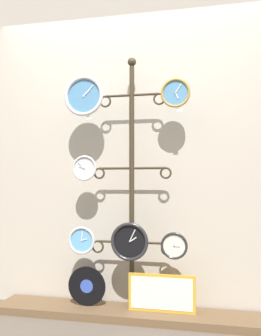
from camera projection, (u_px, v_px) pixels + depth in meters
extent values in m
plane|color=brown|center=(119.00, 334.00, 2.72)|extent=(12.00, 12.00, 0.00)
cube|color=#BCB2A3|center=(136.00, 142.00, 3.33)|extent=(4.40, 0.04, 2.80)
cube|color=brown|center=(130.00, 314.00, 3.07)|extent=(2.20, 0.36, 0.06)
cylinder|color=#382D1E|center=(132.00, 314.00, 3.12)|extent=(0.39, 0.39, 0.02)
cylinder|color=#382D1E|center=(132.00, 188.00, 3.16)|extent=(0.04, 0.04, 1.98)
sphere|color=#382D1E|center=(132.00, 62.00, 3.20)|extent=(0.07, 0.07, 0.07)
cylinder|color=#382D1E|center=(119.00, 96.00, 3.21)|extent=(0.22, 0.02, 0.02)
torus|color=#382D1E|center=(105.00, 102.00, 3.24)|extent=(0.10, 0.02, 0.10)
cylinder|color=#382D1E|center=(145.00, 94.00, 3.16)|extent=(0.22, 0.02, 0.02)
torus|color=#382D1E|center=(159.00, 99.00, 3.14)|extent=(0.10, 0.02, 0.10)
cylinder|color=#382D1E|center=(115.00, 168.00, 3.20)|extent=(0.27, 0.02, 0.02)
torus|color=#382D1E|center=(99.00, 173.00, 3.23)|extent=(0.10, 0.02, 0.10)
cylinder|color=#382D1E|center=(149.00, 168.00, 3.14)|extent=(0.27, 0.02, 0.02)
torus|color=#382D1E|center=(166.00, 173.00, 3.10)|extent=(0.10, 0.02, 0.10)
cylinder|color=#382D1E|center=(115.00, 242.00, 3.18)|extent=(0.29, 0.02, 0.02)
torus|color=#382D1E|center=(98.00, 247.00, 3.21)|extent=(0.10, 0.02, 0.10)
cylinder|color=#382D1E|center=(150.00, 243.00, 3.11)|extent=(0.29, 0.02, 0.02)
torus|color=#382D1E|center=(167.00, 249.00, 3.08)|extent=(0.10, 0.02, 0.10)
cylinder|color=#4C84B2|center=(84.00, 96.00, 3.17)|extent=(0.30, 0.02, 0.30)
torus|color=silver|center=(84.00, 96.00, 3.15)|extent=(0.33, 0.03, 0.33)
cylinder|color=silver|center=(84.00, 96.00, 3.15)|extent=(0.02, 0.01, 0.02)
cube|color=silver|center=(87.00, 93.00, 3.15)|extent=(0.06, 0.00, 0.06)
cube|color=silver|center=(88.00, 90.00, 3.14)|extent=(0.09, 0.00, 0.09)
cylinder|color=#4C84B2|center=(176.00, 93.00, 3.03)|extent=(0.21, 0.02, 0.21)
torus|color=#A58438|center=(175.00, 93.00, 3.01)|extent=(0.23, 0.02, 0.23)
cylinder|color=#A58438|center=(175.00, 93.00, 3.01)|extent=(0.01, 0.01, 0.01)
cube|color=silver|center=(177.00, 96.00, 3.01)|extent=(0.03, 0.00, 0.05)
cube|color=silver|center=(178.00, 88.00, 3.01)|extent=(0.05, 0.00, 0.07)
cylinder|color=silver|center=(85.00, 168.00, 3.17)|extent=(0.19, 0.02, 0.19)
torus|color=silver|center=(84.00, 168.00, 3.16)|extent=(0.20, 0.02, 0.20)
cylinder|color=silver|center=(84.00, 168.00, 3.16)|extent=(0.01, 0.01, 0.01)
cube|color=silver|center=(82.00, 167.00, 3.16)|extent=(0.04, 0.00, 0.03)
cube|color=silver|center=(81.00, 165.00, 3.16)|extent=(0.06, 0.00, 0.06)
cylinder|color=#60A8DB|center=(82.00, 240.00, 3.16)|extent=(0.20, 0.02, 0.20)
torus|color=silver|center=(81.00, 240.00, 3.14)|extent=(0.22, 0.02, 0.22)
cylinder|color=silver|center=(81.00, 240.00, 3.14)|extent=(0.01, 0.01, 0.01)
cube|color=silver|center=(84.00, 240.00, 3.14)|extent=(0.05, 0.00, 0.02)
cube|color=silver|center=(82.00, 236.00, 3.14)|extent=(0.02, 0.00, 0.08)
cylinder|color=black|center=(130.00, 241.00, 3.04)|extent=(0.27, 0.02, 0.27)
torus|color=#262628|center=(129.00, 242.00, 3.02)|extent=(0.30, 0.03, 0.30)
cylinder|color=#262628|center=(129.00, 242.00, 3.03)|extent=(0.02, 0.01, 0.02)
cube|color=silver|center=(133.00, 240.00, 3.02)|extent=(0.06, 0.00, 0.04)
cube|color=silver|center=(132.00, 236.00, 3.02)|extent=(0.05, 0.00, 0.10)
cylinder|color=silver|center=(174.00, 246.00, 2.98)|extent=(0.19, 0.02, 0.19)
torus|color=#262628|center=(174.00, 246.00, 2.96)|extent=(0.21, 0.02, 0.21)
cylinder|color=#262628|center=(174.00, 246.00, 2.96)|extent=(0.01, 0.01, 0.01)
cube|color=silver|center=(177.00, 246.00, 2.95)|extent=(0.04, 0.00, 0.01)
cube|color=silver|center=(176.00, 241.00, 2.96)|extent=(0.03, 0.00, 0.07)
cylinder|color=black|center=(87.00, 286.00, 3.17)|extent=(0.32, 0.01, 0.32)
cylinder|color=#334FB2|center=(87.00, 286.00, 3.16)|extent=(0.11, 0.00, 0.11)
cube|color=gold|center=(162.00, 293.00, 3.01)|extent=(0.52, 0.02, 0.29)
cube|color=white|center=(161.00, 294.00, 3.00)|extent=(0.48, 0.00, 0.24)
cube|color=white|center=(89.00, 117.00, 3.14)|extent=(0.04, 0.00, 0.03)
cube|color=white|center=(180.00, 110.00, 3.01)|extent=(0.04, 0.00, 0.03)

